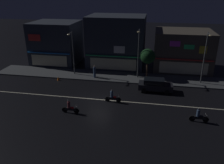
% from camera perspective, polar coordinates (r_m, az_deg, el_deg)
% --- Properties ---
extents(ground_plane, '(140.00, 140.00, 0.00)m').
position_cam_1_polar(ground_plane, '(27.43, -3.41, -4.39)').
color(ground_plane, black).
extents(lane_divider_stripe, '(33.88, 0.16, 0.01)m').
position_cam_1_polar(lane_divider_stripe, '(27.42, -3.41, -4.38)').
color(lane_divider_stripe, beige).
rests_on(lane_divider_stripe, ground).
extents(sidewalk_far, '(35.66, 4.29, 0.14)m').
position_cam_1_polar(sidewalk_far, '(34.38, -0.40, 1.45)').
color(sidewalk_far, '#424447').
rests_on(sidewalk_far, ground).
extents(storefront_left_block, '(9.18, 7.49, 8.36)m').
position_cam_1_polar(storefront_left_block, '(38.73, 1.20, 10.17)').
color(storefront_left_block, '#2D333D').
rests_on(storefront_left_block, ground).
extents(storefront_center_block, '(8.80, 7.44, 6.26)m').
position_cam_1_polar(storefront_center_block, '(38.77, 17.13, 7.61)').
color(storefront_center_block, '#4C443A').
rests_on(storefront_center_block, ground).
extents(storefront_right_block, '(7.67, 7.26, 7.14)m').
position_cam_1_polar(storefront_right_block, '(41.75, -13.70, 9.58)').
color(storefront_right_block, '#2D333D').
rests_on(storefront_right_block, ground).
extents(streetlamp_west, '(0.44, 1.64, 6.44)m').
position_cam_1_polar(streetlamp_west, '(34.38, -9.83, 7.97)').
color(streetlamp_west, '#47494C').
rests_on(streetlamp_west, sidewalk_far).
extents(streetlamp_mid, '(0.44, 1.64, 7.05)m').
position_cam_1_polar(streetlamp_mid, '(32.67, 6.63, 7.97)').
color(streetlamp_mid, '#47494C').
rests_on(streetlamp_mid, sidewalk_far).
extents(streetlamp_east, '(0.44, 1.64, 7.00)m').
position_cam_1_polar(streetlamp_east, '(32.77, 22.29, 6.45)').
color(streetlamp_east, '#47494C').
rests_on(streetlamp_east, sidewalk_far).
extents(pedestrian_on_sidewalk, '(0.36, 0.36, 1.82)m').
position_cam_1_polar(pedestrian_on_sidewalk, '(33.57, -4.40, 2.52)').
color(pedestrian_on_sidewalk, '#334766').
rests_on(pedestrian_on_sidewalk, sidewalk_far).
extents(street_tree, '(2.17, 2.17, 4.25)m').
position_cam_1_polar(street_tree, '(33.34, 8.90, 6.33)').
color(street_tree, '#473323').
rests_on(street_tree, sidewalk_far).
extents(parked_car_near_kerb, '(4.30, 1.98, 1.67)m').
position_cam_1_polar(parked_car_near_kerb, '(29.76, 10.71, -0.71)').
color(parked_car_near_kerb, black).
rests_on(parked_car_near_kerb, ground).
extents(motorcycle_lead, '(1.90, 0.60, 1.52)m').
position_cam_1_polar(motorcycle_lead, '(24.34, 20.87, -7.95)').
color(motorcycle_lead, black).
rests_on(motorcycle_lead, ground).
extents(motorcycle_following, '(1.90, 0.60, 1.52)m').
position_cam_1_polar(motorcycle_following, '(24.71, -10.49, -6.28)').
color(motorcycle_following, black).
rests_on(motorcycle_following, ground).
extents(motorcycle_opposite_lane, '(1.90, 0.60, 1.52)m').
position_cam_1_polar(motorcycle_opposite_lane, '(26.58, 0.15, -3.74)').
color(motorcycle_opposite_lane, black).
rests_on(motorcycle_opposite_lane, ground).
extents(traffic_cone, '(0.36, 0.36, 0.55)m').
position_cam_1_polar(traffic_cone, '(33.90, -13.31, 0.89)').
color(traffic_cone, orange).
rests_on(traffic_cone, ground).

